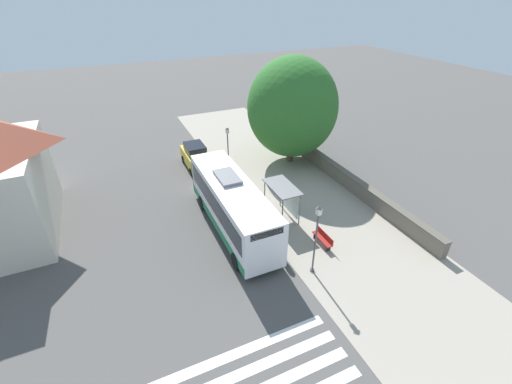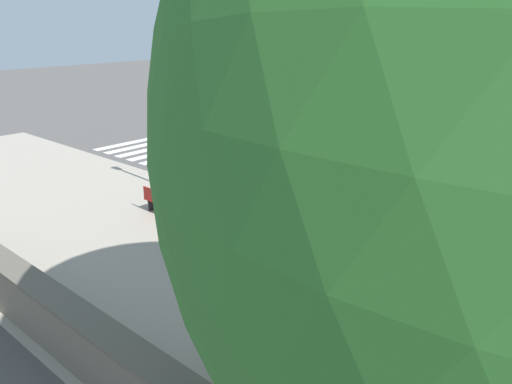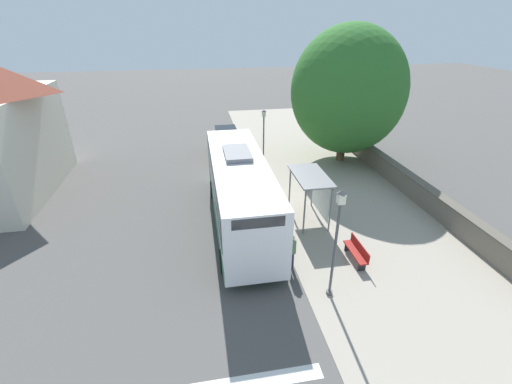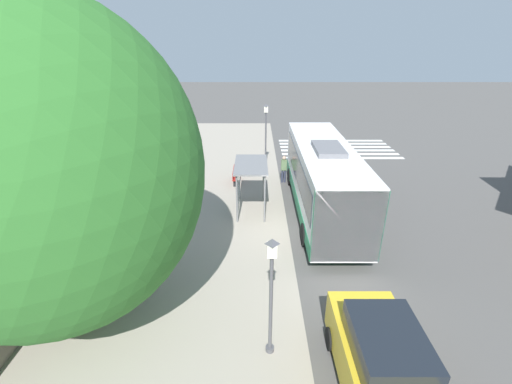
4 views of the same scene
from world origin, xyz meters
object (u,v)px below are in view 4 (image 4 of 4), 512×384
(shade_tree, at_px, (49,171))
(parked_car_behind_bus, at_px, (381,364))
(bench, at_px, (234,175))
(street_lamp_near, at_px, (265,133))
(street_lamp_far, at_px, (270,288))
(bus_shelter, at_px, (247,172))
(bus, at_px, (322,177))
(pedestrian, at_px, (283,167))

(shade_tree, bearing_deg, parked_car_behind_bus, -16.08)
(bench, bearing_deg, street_lamp_near, 43.12)
(street_lamp_near, bearing_deg, shade_tree, -113.91)
(street_lamp_far, bearing_deg, bench, 97.47)
(bus_shelter, xyz_separation_m, shade_tree, (-4.80, -7.67, 2.96))
(bus, xyz_separation_m, street_lamp_far, (-2.88, -8.60, 0.32))
(street_lamp_near, bearing_deg, bus_shelter, -100.55)
(bus, distance_m, street_lamp_far, 9.07)
(bench, bearing_deg, pedestrian, 0.48)
(shade_tree, bearing_deg, bus_shelter, 57.95)
(bus, height_order, pedestrian, bus)
(bus, height_order, shade_tree, shade_tree)
(parked_car_behind_bus, bearing_deg, bench, 107.13)
(bus, distance_m, bench, 6.12)
(shade_tree, distance_m, parked_car_behind_bus, 9.42)
(bus_shelter, relative_size, shade_tree, 0.32)
(bus_shelter, relative_size, parked_car_behind_bus, 0.71)
(bus_shelter, distance_m, street_lamp_far, 8.81)
(pedestrian, distance_m, street_lamp_near, 2.61)
(pedestrian, relative_size, street_lamp_near, 0.38)
(bus_shelter, bearing_deg, street_lamp_far, -84.88)
(street_lamp_near, relative_size, street_lamp_far, 1.20)
(shade_tree, height_order, parked_car_behind_bus, shade_tree)
(bench, relative_size, shade_tree, 0.19)
(bus, distance_m, bus_shelter, 3.67)
(street_lamp_far, bearing_deg, bus, 71.48)
(parked_car_behind_bus, bearing_deg, shade_tree, 163.92)
(bus_shelter, xyz_separation_m, street_lamp_far, (0.79, -8.78, 0.15))
(street_lamp_near, distance_m, street_lamp_far, 14.23)
(pedestrian, relative_size, bench, 0.97)
(street_lamp_near, distance_m, parked_car_behind_bus, 15.75)
(pedestrian, height_order, street_lamp_far, street_lamp_far)
(bus_shelter, xyz_separation_m, parked_car_behind_bus, (3.38, -10.03, -1.05))
(street_lamp_near, xyz_separation_m, shade_tree, (-5.82, -13.12, 2.39))
(bus_shelter, bearing_deg, pedestrian, 60.80)
(bus, distance_m, street_lamp_near, 6.27)
(bench, distance_m, street_lamp_near, 3.34)
(bench, height_order, street_lamp_near, street_lamp_near)
(bench, relative_size, street_lamp_near, 0.39)
(shade_tree, bearing_deg, street_lamp_near, 66.09)
(bus_shelter, bearing_deg, bench, 102.92)
(bus, distance_m, parked_car_behind_bus, 9.90)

